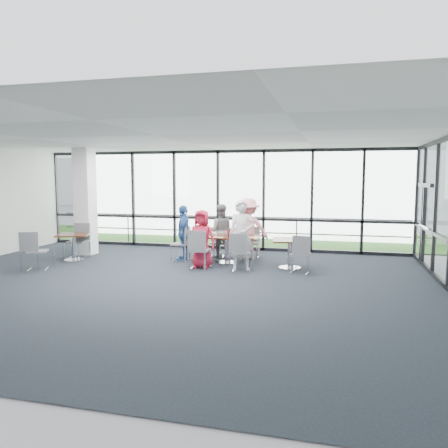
% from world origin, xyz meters
% --- Properties ---
extents(floor, '(12.00, 10.00, 0.02)m').
position_xyz_m(floor, '(0.00, 0.00, -0.01)').
color(floor, black).
rests_on(floor, ground).
extents(ceiling, '(12.00, 10.00, 0.04)m').
position_xyz_m(ceiling, '(0.00, 0.00, 3.20)').
color(ceiling, white).
rests_on(ceiling, ground).
extents(curtain_wall_back, '(12.00, 0.10, 3.20)m').
position_xyz_m(curtain_wall_back, '(0.00, 5.00, 1.60)').
color(curtain_wall_back, white).
rests_on(curtain_wall_back, ground).
extents(exit_door, '(0.12, 1.60, 2.10)m').
position_xyz_m(exit_door, '(6.00, 3.75, 1.05)').
color(exit_door, black).
rests_on(exit_door, ground).
extents(structural_column, '(0.50, 0.50, 3.20)m').
position_xyz_m(structural_column, '(-3.60, 3.00, 1.60)').
color(structural_column, white).
rests_on(structural_column, ground).
extents(apron, '(80.00, 70.00, 0.02)m').
position_xyz_m(apron, '(0.00, 10.00, -0.02)').
color(apron, gray).
rests_on(apron, ground).
extents(grass_strip, '(80.00, 5.00, 0.01)m').
position_xyz_m(grass_strip, '(0.00, 8.00, 0.01)').
color(grass_strip, '#295C1F').
rests_on(grass_strip, ground).
extents(hangar_main, '(24.00, 10.00, 6.00)m').
position_xyz_m(hangar_main, '(4.00, 32.00, 3.00)').
color(hangar_main, silver).
rests_on(hangar_main, ground).
extents(hangar_aux, '(10.00, 6.00, 4.00)m').
position_xyz_m(hangar_aux, '(-18.00, 28.00, 2.00)').
color(hangar_aux, silver).
rests_on(hangar_aux, ground).
extents(guard_rail, '(12.00, 0.06, 0.06)m').
position_xyz_m(guard_rail, '(0.00, 5.60, 0.50)').
color(guard_rail, '#2D2D33').
rests_on(guard_rail, ground).
extents(main_table, '(1.78, 0.99, 0.75)m').
position_xyz_m(main_table, '(0.87, 2.69, 0.61)').
color(main_table, '#3B160A').
rests_on(main_table, ground).
extents(side_table_left, '(1.08, 1.08, 0.75)m').
position_xyz_m(side_table_left, '(-3.38, 1.99, 0.63)').
color(side_table_left, '#3B160A').
rests_on(side_table_left, ground).
extents(side_table_right, '(0.99, 0.99, 0.75)m').
position_xyz_m(side_table_right, '(2.61, 2.40, 0.64)').
color(side_table_right, '#3B160A').
rests_on(side_table_right, ground).
extents(diner_near_left, '(0.75, 0.51, 1.50)m').
position_xyz_m(diner_near_left, '(0.40, 1.94, 0.75)').
color(diner_near_left, '#B91B35').
rests_on(diner_near_left, ground).
extents(diner_near_right, '(0.72, 0.58, 1.77)m').
position_xyz_m(diner_near_right, '(1.45, 1.90, 0.88)').
color(diner_near_right, silver).
rests_on(diner_near_right, ground).
extents(diner_far_left, '(0.85, 0.63, 1.56)m').
position_xyz_m(diner_far_left, '(0.48, 3.45, 0.78)').
color(diner_far_left, slate).
rests_on(diner_far_left, ground).
extents(diner_far_right, '(1.23, 0.83, 1.73)m').
position_xyz_m(diner_far_right, '(1.32, 3.42, 0.87)').
color(diner_far_right, pink).
rests_on(diner_far_right, ground).
extents(diner_end, '(0.65, 0.98, 1.56)m').
position_xyz_m(diner_end, '(-0.38, 2.74, 0.78)').
color(diner_end, '#2C5697').
rests_on(diner_end, ground).
extents(chair_main_nl, '(0.50, 0.50, 0.98)m').
position_xyz_m(chair_main_nl, '(0.40, 1.74, 0.49)').
color(chair_main_nl, slate).
rests_on(chair_main_nl, ground).
extents(chair_main_nr, '(0.54, 0.54, 0.94)m').
position_xyz_m(chair_main_nr, '(1.48, 1.76, 0.47)').
color(chair_main_nr, slate).
rests_on(chair_main_nr, ground).
extents(chair_main_fl, '(0.48, 0.48, 0.82)m').
position_xyz_m(chair_main_fl, '(0.37, 3.52, 0.41)').
color(chair_main_fl, slate).
rests_on(chair_main_fl, ground).
extents(chair_main_fr, '(0.43, 0.43, 0.87)m').
position_xyz_m(chair_main_fr, '(1.38, 3.64, 0.43)').
color(chair_main_fr, slate).
rests_on(chair_main_fr, ground).
extents(chair_main_end, '(0.45, 0.45, 0.92)m').
position_xyz_m(chair_main_end, '(-0.48, 2.74, 0.46)').
color(chair_main_end, slate).
rests_on(chair_main_end, ground).
extents(chair_spare_la, '(0.62, 0.62, 0.96)m').
position_xyz_m(chair_spare_la, '(-3.51, 0.63, 0.48)').
color(chair_spare_la, slate).
rests_on(chair_spare_la, ground).
extents(chair_spare_lb, '(0.58, 0.58, 0.98)m').
position_xyz_m(chair_spare_lb, '(-3.48, 2.29, 0.49)').
color(chair_spare_lb, slate).
rests_on(chair_spare_lb, ground).
extents(chair_spare_r, '(0.51, 0.51, 0.91)m').
position_xyz_m(chair_spare_r, '(2.91, 1.91, 0.46)').
color(chair_spare_r, slate).
rests_on(chair_spare_r, ground).
extents(plate_nl, '(0.25, 0.25, 0.01)m').
position_xyz_m(plate_nl, '(0.34, 2.38, 0.76)').
color(plate_nl, white).
rests_on(plate_nl, main_table).
extents(plate_nr, '(0.25, 0.25, 0.01)m').
position_xyz_m(plate_nr, '(1.40, 2.42, 0.76)').
color(plate_nr, white).
rests_on(plate_nr, main_table).
extents(plate_fl, '(0.26, 0.26, 0.01)m').
position_xyz_m(plate_fl, '(0.38, 3.01, 0.76)').
color(plate_fl, white).
rests_on(plate_fl, main_table).
extents(plate_fr, '(0.26, 0.26, 0.01)m').
position_xyz_m(plate_fr, '(1.27, 2.95, 0.76)').
color(plate_fr, white).
rests_on(plate_fr, main_table).
extents(plate_end, '(0.28, 0.28, 0.01)m').
position_xyz_m(plate_end, '(0.10, 2.73, 0.76)').
color(plate_end, white).
rests_on(plate_end, main_table).
extents(tumbler_a, '(0.07, 0.07, 0.14)m').
position_xyz_m(tumbler_a, '(0.62, 2.43, 0.82)').
color(tumbler_a, white).
rests_on(tumbler_a, main_table).
extents(tumbler_b, '(0.07, 0.07, 0.14)m').
position_xyz_m(tumbler_b, '(1.12, 2.51, 0.82)').
color(tumbler_b, white).
rests_on(tumbler_b, main_table).
extents(tumbler_c, '(0.07, 0.07, 0.13)m').
position_xyz_m(tumbler_c, '(0.95, 2.87, 0.82)').
color(tumbler_c, white).
rests_on(tumbler_c, main_table).
extents(tumbler_d, '(0.07, 0.07, 0.14)m').
position_xyz_m(tumbler_d, '(0.25, 2.54, 0.82)').
color(tumbler_d, white).
rests_on(tumbler_d, main_table).
extents(menu_a, '(0.33, 0.24, 0.00)m').
position_xyz_m(menu_a, '(0.71, 2.29, 0.75)').
color(menu_a, beige).
rests_on(menu_a, main_table).
extents(menu_b, '(0.34, 0.28, 0.00)m').
position_xyz_m(menu_b, '(1.66, 2.48, 0.75)').
color(menu_b, beige).
rests_on(menu_b, main_table).
extents(menu_c, '(0.34, 0.26, 0.00)m').
position_xyz_m(menu_c, '(0.96, 3.07, 0.75)').
color(menu_c, beige).
rests_on(menu_c, main_table).
extents(condiment_caddy, '(0.10, 0.07, 0.04)m').
position_xyz_m(condiment_caddy, '(0.96, 2.70, 0.77)').
color(condiment_caddy, black).
rests_on(condiment_caddy, main_table).
extents(ketchup_bottle, '(0.06, 0.06, 0.18)m').
position_xyz_m(ketchup_bottle, '(0.91, 2.70, 0.84)').
color(ketchup_bottle, '#B61029').
rests_on(ketchup_bottle, main_table).
extents(green_bottle, '(0.05, 0.05, 0.20)m').
position_xyz_m(green_bottle, '(0.94, 2.74, 0.85)').
color(green_bottle, '#1B6937').
rests_on(green_bottle, main_table).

